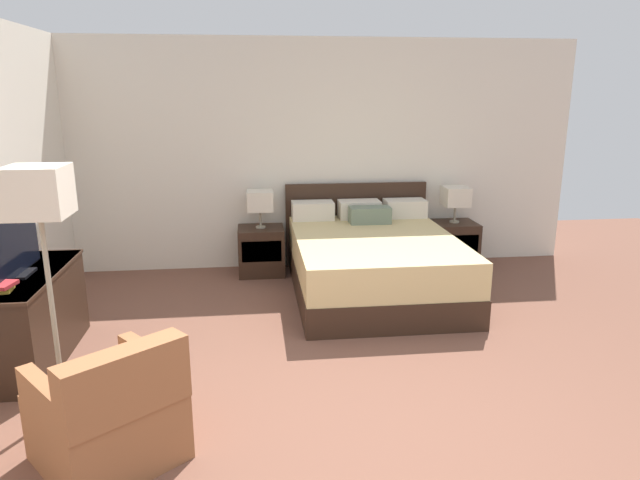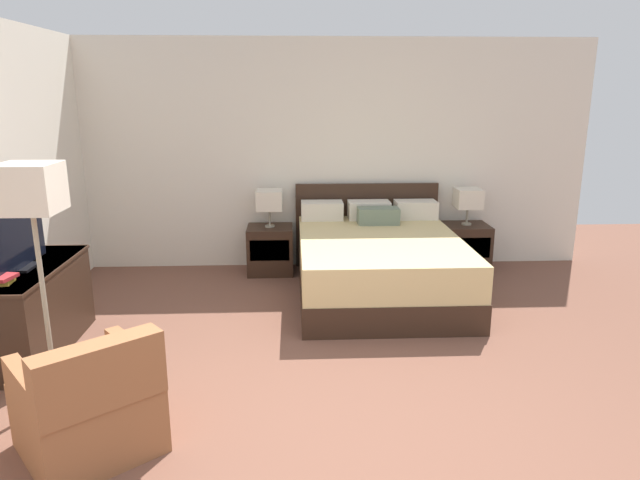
{
  "view_description": "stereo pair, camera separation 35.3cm",
  "coord_description": "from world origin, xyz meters",
  "px_view_note": "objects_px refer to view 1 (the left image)",
  "views": [
    {
      "loc": [
        -0.58,
        -2.76,
        2.03
      ],
      "look_at": [
        0.0,
        2.1,
        0.75
      ],
      "focal_mm": 32.0,
      "sensor_mm": 36.0,
      "label": 1
    },
    {
      "loc": [
        -0.23,
        -2.79,
        2.03
      ],
      "look_at": [
        0.0,
        2.1,
        0.75
      ],
      "focal_mm": 32.0,
      "sensor_mm": 36.0,
      "label": 2
    }
  ],
  "objects_px": {
    "nightstand_left": "(261,251)",
    "floor_lamp": "(39,207)",
    "armchair_by_window": "(110,417)",
    "bed": "(373,261)",
    "tv": "(15,244)",
    "table_lamp_right": "(456,197)",
    "dresser": "(27,316)",
    "nightstand_right": "(453,244)",
    "table_lamp_left": "(260,201)"
  },
  "relations": [
    {
      "from": "nightstand_right",
      "to": "table_lamp_right",
      "type": "distance_m",
      "value": 0.57
    },
    {
      "from": "nightstand_left",
      "to": "tv",
      "type": "relative_size",
      "value": 0.68
    },
    {
      "from": "table_lamp_left",
      "to": "dresser",
      "type": "bearing_deg",
      "value": -132.52
    },
    {
      "from": "nightstand_right",
      "to": "tv",
      "type": "xyz_separation_m",
      "value": [
        -4.08,
        -2.02,
        0.68
      ]
    },
    {
      "from": "bed",
      "to": "dresser",
      "type": "xyz_separation_m",
      "value": [
        -2.95,
        -1.21,
        0.04
      ]
    },
    {
      "from": "table_lamp_right",
      "to": "tv",
      "type": "xyz_separation_m",
      "value": [
        -4.08,
        -2.03,
        0.1
      ]
    },
    {
      "from": "bed",
      "to": "dresser",
      "type": "relative_size",
      "value": 1.64
    },
    {
      "from": "nightstand_left",
      "to": "floor_lamp",
      "type": "distance_m",
      "value": 3.26
    },
    {
      "from": "nightstand_left",
      "to": "nightstand_right",
      "type": "bearing_deg",
      "value": 0.0
    },
    {
      "from": "armchair_by_window",
      "to": "dresser",
      "type": "bearing_deg",
      "value": 123.72
    },
    {
      "from": "nightstand_right",
      "to": "armchair_by_window",
      "type": "bearing_deg",
      "value": -133.33
    },
    {
      "from": "nightstand_left",
      "to": "dresser",
      "type": "bearing_deg",
      "value": -132.54
    },
    {
      "from": "bed",
      "to": "armchair_by_window",
      "type": "xyz_separation_m",
      "value": [
        -2.03,
        -2.59,
        -0.05
      ]
    },
    {
      "from": "bed",
      "to": "armchair_by_window",
      "type": "relative_size",
      "value": 2.22
    },
    {
      "from": "nightstand_left",
      "to": "dresser",
      "type": "relative_size",
      "value": 0.41
    },
    {
      "from": "nightstand_left",
      "to": "tv",
      "type": "distance_m",
      "value": 2.8
    },
    {
      "from": "nightstand_left",
      "to": "tv",
      "type": "height_order",
      "value": "tv"
    },
    {
      "from": "table_lamp_left",
      "to": "tv",
      "type": "xyz_separation_m",
      "value": [
        -1.82,
        -2.03,
        0.1
      ]
    },
    {
      "from": "armchair_by_window",
      "to": "floor_lamp",
      "type": "bearing_deg",
      "value": 126.95
    },
    {
      "from": "table_lamp_left",
      "to": "floor_lamp",
      "type": "xyz_separation_m",
      "value": [
        -1.35,
        -2.76,
        0.52
      ]
    },
    {
      "from": "floor_lamp",
      "to": "nightstand_left",
      "type": "bearing_deg",
      "value": 63.98
    },
    {
      "from": "dresser",
      "to": "nightstand_left",
      "type": "bearing_deg",
      "value": 47.46
    },
    {
      "from": "floor_lamp",
      "to": "armchair_by_window",
      "type": "bearing_deg",
      "value": -53.05
    },
    {
      "from": "table_lamp_right",
      "to": "floor_lamp",
      "type": "xyz_separation_m",
      "value": [
        -3.61,
        -2.76,
        0.52
      ]
    },
    {
      "from": "table_lamp_right",
      "to": "tv",
      "type": "distance_m",
      "value": 4.55
    },
    {
      "from": "table_lamp_left",
      "to": "floor_lamp",
      "type": "bearing_deg",
      "value": -116.01
    },
    {
      "from": "nightstand_right",
      "to": "floor_lamp",
      "type": "relative_size",
      "value": 0.33
    },
    {
      "from": "bed",
      "to": "armchair_by_window",
      "type": "height_order",
      "value": "bed"
    },
    {
      "from": "table_lamp_right",
      "to": "dresser",
      "type": "distance_m",
      "value": 4.56
    },
    {
      "from": "table_lamp_right",
      "to": "tv",
      "type": "height_order",
      "value": "tv"
    },
    {
      "from": "table_lamp_right",
      "to": "dresser",
      "type": "relative_size",
      "value": 0.32
    },
    {
      "from": "dresser",
      "to": "nightstand_right",
      "type": "bearing_deg",
      "value": 25.92
    },
    {
      "from": "bed",
      "to": "table_lamp_right",
      "type": "bearing_deg",
      "value": 34.24
    },
    {
      "from": "armchair_by_window",
      "to": "floor_lamp",
      "type": "relative_size",
      "value": 0.6
    },
    {
      "from": "bed",
      "to": "table_lamp_left",
      "type": "distance_m",
      "value": 1.46
    },
    {
      "from": "nightstand_left",
      "to": "nightstand_right",
      "type": "xyz_separation_m",
      "value": [
        2.26,
        0.0,
        0.0
      ]
    },
    {
      "from": "table_lamp_left",
      "to": "dresser",
      "type": "height_order",
      "value": "table_lamp_left"
    },
    {
      "from": "tv",
      "to": "floor_lamp",
      "type": "relative_size",
      "value": 0.49
    },
    {
      "from": "nightstand_left",
      "to": "table_lamp_right",
      "type": "xyz_separation_m",
      "value": [
        2.26,
        0.0,
        0.57
      ]
    },
    {
      "from": "table_lamp_right",
      "to": "floor_lamp",
      "type": "height_order",
      "value": "floor_lamp"
    },
    {
      "from": "dresser",
      "to": "armchair_by_window",
      "type": "height_order",
      "value": "armchair_by_window"
    },
    {
      "from": "table_lamp_left",
      "to": "dresser",
      "type": "relative_size",
      "value": 0.32
    },
    {
      "from": "table_lamp_left",
      "to": "table_lamp_right",
      "type": "relative_size",
      "value": 1.0
    },
    {
      "from": "nightstand_right",
      "to": "armchair_by_window",
      "type": "relative_size",
      "value": 0.56
    },
    {
      "from": "table_lamp_left",
      "to": "table_lamp_right",
      "type": "bearing_deg",
      "value": 0.0
    },
    {
      "from": "bed",
      "to": "nightstand_left",
      "type": "xyz_separation_m",
      "value": [
        -1.13,
        0.77,
        -0.06
      ]
    },
    {
      "from": "dresser",
      "to": "tv",
      "type": "distance_m",
      "value": 0.58
    },
    {
      "from": "armchair_by_window",
      "to": "floor_lamp",
      "type": "xyz_separation_m",
      "value": [
        -0.44,
        0.59,
        1.07
      ]
    },
    {
      "from": "nightstand_right",
      "to": "armchair_by_window",
      "type": "height_order",
      "value": "armchair_by_window"
    },
    {
      "from": "bed",
      "to": "tv",
      "type": "relative_size",
      "value": 2.69
    }
  ]
}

